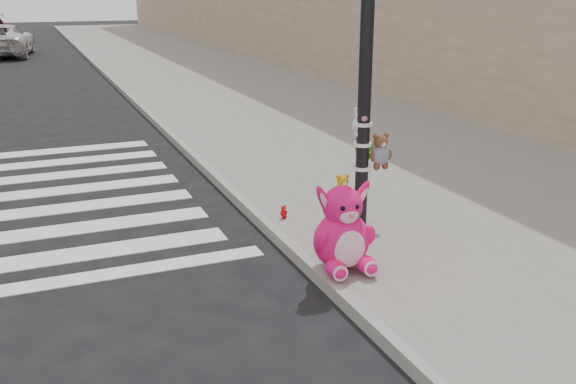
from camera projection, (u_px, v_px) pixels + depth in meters
name	position (u px, v px, depth m)	size (l,w,h in m)	color
ground	(196.00, 346.00, 5.64)	(120.00, 120.00, 0.00)	black
sidewalk_near	(289.00, 109.00, 16.24)	(7.00, 80.00, 0.14)	slate
curb_edge	(153.00, 119.00, 14.99)	(0.12, 80.00, 0.15)	gray
signal_pole	(366.00, 98.00, 7.65)	(0.70, 0.49, 4.00)	black
pink_bunny	(343.00, 234.00, 6.75)	(0.68, 0.73, 0.97)	#FE1577
red_teddy	(284.00, 212.00, 8.33)	(0.12, 0.08, 0.17)	red
car_white_near	(2.00, 40.00, 29.11)	(2.38, 5.16, 1.43)	silver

